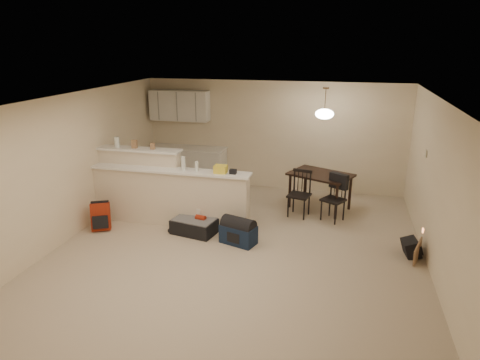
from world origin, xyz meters
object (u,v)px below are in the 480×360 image
(dining_chair_near, at_px, (299,194))
(navy_duffel, at_px, (238,234))
(dining_chair_far, at_px, (333,199))
(dining_table, at_px, (321,178))
(suitcase, at_px, (195,226))
(pendant_lamp, at_px, (324,113))
(red_backpack, at_px, (101,217))
(black_daypack, at_px, (411,248))

(dining_chair_near, xyz_separation_m, navy_duffel, (-0.87, -1.46, -0.30))
(dining_chair_near, bearing_deg, dining_chair_far, 7.59)
(dining_table, distance_m, dining_chair_near, 0.67)
(dining_table, relative_size, suitcase, 1.86)
(pendant_lamp, relative_size, dining_chair_far, 0.69)
(dining_table, bearing_deg, pendant_lamp, -92.87)
(dining_table, relative_size, red_backpack, 2.84)
(dining_chair_far, relative_size, navy_duffel, 1.49)
(dining_chair_far, xyz_separation_m, suitcase, (-2.41, -1.19, -0.32))
(suitcase, bearing_deg, black_daypack, 11.33)
(dining_table, xyz_separation_m, dining_chair_far, (0.29, -0.58, -0.22))
(suitcase, relative_size, navy_duffel, 1.28)
(dining_table, height_order, dining_chair_far, dining_chair_far)
(pendant_lamp, height_order, red_backpack, pendant_lamp)
(dining_chair_far, bearing_deg, pendant_lamp, 146.91)
(dining_chair_near, height_order, dining_chair_far, dining_chair_near)
(dining_table, relative_size, dining_chair_far, 1.60)
(red_backpack, distance_m, navy_duffel, 2.61)
(dining_chair_near, distance_m, suitcase, 2.17)
(pendant_lamp, height_order, navy_duffel, pendant_lamp)
(pendant_lamp, xyz_separation_m, dining_chair_far, (0.29, -0.58, -1.54))
(pendant_lamp, xyz_separation_m, navy_duffel, (-1.25, -1.98, -1.83))
(dining_table, xyz_separation_m, suitcase, (-2.12, -1.77, -0.54))
(dining_chair_near, distance_m, black_daypack, 2.35)
(black_daypack, bearing_deg, red_backpack, 84.54)
(red_backpack, bearing_deg, dining_table, 1.61)
(dining_chair_near, xyz_separation_m, red_backpack, (-3.48, -1.51, -0.21))
(dining_chair_near, bearing_deg, dining_table, 66.84)
(black_daypack, bearing_deg, pendant_lamp, 33.78)
(dining_chair_near, bearing_deg, red_backpack, -144.02)
(dining_table, bearing_deg, suitcase, -116.56)
(dining_chair_near, height_order, navy_duffel, dining_chair_near)
(dining_table, xyz_separation_m, pendant_lamp, (-0.00, -0.00, 1.32))
(pendant_lamp, relative_size, dining_chair_near, 0.67)
(suitcase, distance_m, navy_duffel, 0.90)
(red_backpack, bearing_deg, black_daypack, -23.36)
(dining_table, distance_m, dining_chair_far, 0.68)
(suitcase, xyz_separation_m, navy_duffel, (0.88, -0.22, 0.03))
(pendant_lamp, height_order, dining_chair_near, pendant_lamp)
(dining_table, distance_m, navy_duffel, 2.40)
(navy_duffel, height_order, black_daypack, navy_duffel)
(dining_chair_near, bearing_deg, black_daypack, -19.82)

